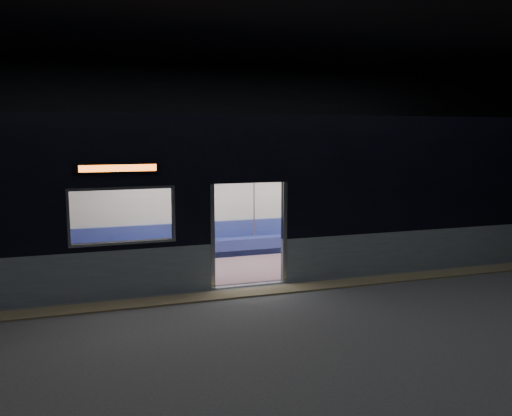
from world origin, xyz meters
TOP-DOWN VIEW (x-y plane):
  - station_floor at (0.00, 0.00)m, footprint 24.00×14.00m
  - station_envelope at (0.00, 0.00)m, footprint 24.00×14.00m
  - tactile_strip at (0.00, 0.55)m, footprint 22.80×0.50m
  - metro_car at (-0.00, 2.54)m, footprint 18.00×3.04m
  - passenger at (3.21, 3.55)m, footprint 0.49×0.78m
  - handbag at (3.18, 3.30)m, footprint 0.30×0.26m
  - transit_map at (3.15, 3.85)m, footprint 1.05×0.03m

SIDE VIEW (x-z plane):
  - station_floor at x=0.00m, z-range -0.01..0.00m
  - tactile_strip at x=0.00m, z-range 0.00..0.03m
  - handbag at x=3.18m, z-range 0.62..0.77m
  - passenger at x=3.21m, z-range 0.11..1.56m
  - transit_map at x=3.15m, z-range 1.15..1.83m
  - metro_car at x=0.00m, z-range 0.17..3.52m
  - station_envelope at x=0.00m, z-range 1.16..6.16m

